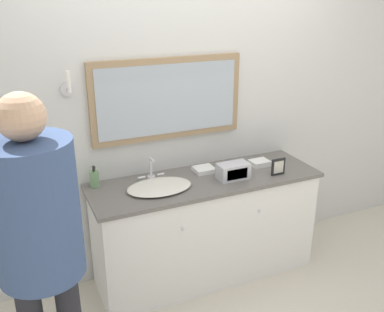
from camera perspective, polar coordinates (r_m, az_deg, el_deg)
ground_plane at (r=3.43m, az=4.07°, el=-18.02°), size 14.00×14.00×0.00m
wall_back at (r=3.34m, az=-0.46°, el=5.81°), size 8.00×0.18×2.55m
vanity_counter at (r=3.41m, az=1.78°, el=-9.47°), size 1.76×0.57×0.84m
sink_basin at (r=3.06m, az=-4.42°, el=-4.03°), size 0.47×0.37×0.18m
soap_bottle at (r=3.14m, az=-12.89°, el=-2.97°), size 0.07×0.07×0.16m
appliance_box at (r=3.21m, az=5.52°, el=-2.02°), size 0.24×0.13×0.12m
picture_frame at (r=3.32m, az=11.43°, el=-1.43°), size 0.12×0.01×0.13m
hand_towel_near_sink at (r=3.49m, az=8.99°, el=-0.91°), size 0.15×0.12×0.04m
hand_towel_far_corner at (r=3.33m, az=1.60°, el=-1.81°), size 0.16×0.14×0.03m
metal_tray at (r=3.46m, az=5.04°, el=-1.23°), size 0.18×0.11×0.01m
person at (r=2.25m, az=-19.93°, el=-8.87°), size 0.43×0.43×1.76m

